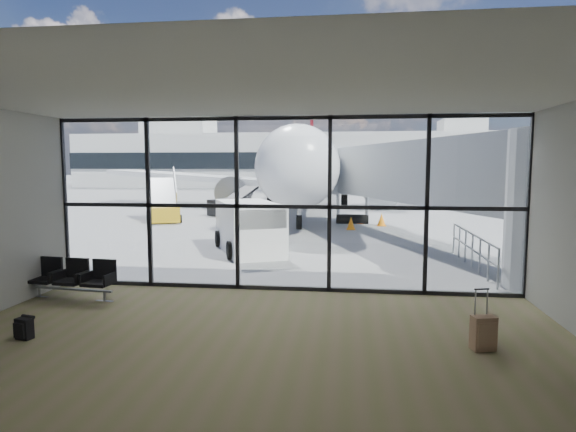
% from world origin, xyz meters
% --- Properties ---
extents(ground, '(220.00, 220.00, 0.00)m').
position_xyz_m(ground, '(0.00, 40.00, 0.00)').
color(ground, slate).
rests_on(ground, ground).
extents(lounge_shell, '(12.02, 8.01, 4.51)m').
position_xyz_m(lounge_shell, '(0.00, -4.80, 2.65)').
color(lounge_shell, '#696742').
rests_on(lounge_shell, ground).
extents(glass_curtain_wall, '(12.10, 0.12, 4.50)m').
position_xyz_m(glass_curtain_wall, '(0.00, 0.00, 2.25)').
color(glass_curtain_wall, white).
rests_on(glass_curtain_wall, ground).
extents(jet_bridge, '(8.00, 16.50, 4.33)m').
position_xyz_m(jet_bridge, '(4.90, 7.07, 2.76)').
color(jet_bridge, '#ACB0B2').
rests_on(jet_bridge, ground).
extents(apron_railing, '(0.06, 5.46, 1.11)m').
position_xyz_m(apron_railing, '(5.60, 3.50, 0.72)').
color(apron_railing, gray).
rests_on(apron_railing, ground).
extents(far_terminal, '(80.00, 12.20, 11.00)m').
position_xyz_m(far_terminal, '(-0.59, 61.97, 4.21)').
color(far_terminal, '#BABAB5').
rests_on(far_terminal, ground).
extents(tree_0, '(4.95, 4.95, 7.12)m').
position_xyz_m(tree_0, '(-45.00, 72.00, 4.63)').
color(tree_0, '#382619').
rests_on(tree_0, ground).
extents(tree_1, '(5.61, 5.61, 8.07)m').
position_xyz_m(tree_1, '(-39.00, 72.00, 5.25)').
color(tree_1, '#382619').
rests_on(tree_1, ground).
extents(tree_2, '(6.27, 6.27, 9.03)m').
position_xyz_m(tree_2, '(-33.00, 72.00, 5.88)').
color(tree_2, '#382619').
rests_on(tree_2, ground).
extents(tree_3, '(4.95, 4.95, 7.12)m').
position_xyz_m(tree_3, '(-27.00, 72.00, 4.63)').
color(tree_3, '#382619').
rests_on(tree_3, ground).
extents(tree_4, '(5.61, 5.61, 8.07)m').
position_xyz_m(tree_4, '(-21.00, 72.00, 5.25)').
color(tree_4, '#382619').
rests_on(tree_4, ground).
extents(tree_5, '(6.27, 6.27, 9.03)m').
position_xyz_m(tree_5, '(-15.00, 72.00, 5.88)').
color(tree_5, '#382619').
rests_on(tree_5, ground).
extents(seating_row, '(2.19, 0.79, 0.97)m').
position_xyz_m(seating_row, '(-4.99, -1.38, 0.54)').
color(seating_row, gray).
rests_on(seating_row, ground).
extents(backpack, '(0.33, 0.32, 0.44)m').
position_xyz_m(backpack, '(-4.32, -4.17, 0.21)').
color(backpack, black).
rests_on(backpack, ground).
extents(suitcase, '(0.45, 0.36, 1.09)m').
position_xyz_m(suitcase, '(4.06, -3.67, 0.33)').
color(suitcase, '#89684C').
rests_on(suitcase, ground).
extents(airliner, '(34.41, 39.89, 10.27)m').
position_xyz_m(airliner, '(-1.70, 27.44, 3.13)').
color(airliner, white).
rests_on(airliner, ground).
extents(service_van, '(3.45, 4.69, 1.87)m').
position_xyz_m(service_van, '(-2.02, 5.44, 0.96)').
color(service_van, white).
rests_on(service_van, ground).
extents(belt_loader, '(2.84, 4.23, 1.86)m').
position_xyz_m(belt_loader, '(-6.07, 19.01, 0.62)').
color(belt_loader, black).
rests_on(belt_loader, ground).
extents(mobile_stairs, '(2.94, 3.92, 2.51)m').
position_xyz_m(mobile_stairs, '(-9.14, 14.84, 0.60)').
color(mobile_stairs, '#BD9116').
rests_on(mobile_stairs, ground).
extents(traffic_cone_a, '(0.37, 0.37, 0.52)m').
position_xyz_m(traffic_cone_a, '(2.34, 15.01, 0.25)').
color(traffic_cone_a, '#FF4C0D').
rests_on(traffic_cone_a, ground).
extents(traffic_cone_b, '(0.45, 0.45, 0.64)m').
position_xyz_m(traffic_cone_b, '(1.81, 12.41, 0.31)').
color(traffic_cone_b, orange).
rests_on(traffic_cone_b, ground).
extents(traffic_cone_c, '(0.48, 0.48, 0.68)m').
position_xyz_m(traffic_cone_c, '(3.47, 14.15, 0.32)').
color(traffic_cone_c, orange).
rests_on(traffic_cone_c, ground).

